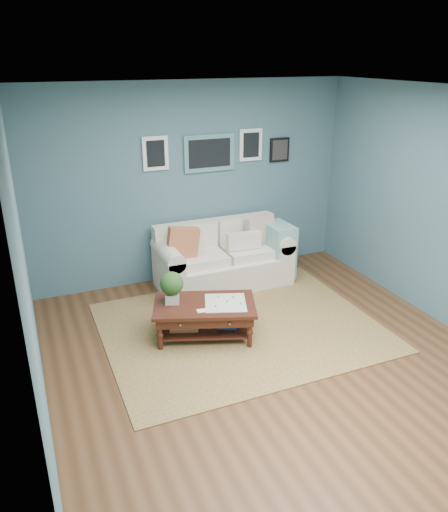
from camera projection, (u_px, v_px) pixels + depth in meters
room_shell at (279, 240)px, 4.75m from camera, size 5.00×5.02×2.70m
area_rug at (240, 327)px, 5.89m from camera, size 3.13×2.50×0.01m
loveseat at (228, 257)px, 6.91m from camera, size 1.86×0.84×0.95m
coffee_table at (199, 309)px, 5.58m from camera, size 1.28×1.00×0.79m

